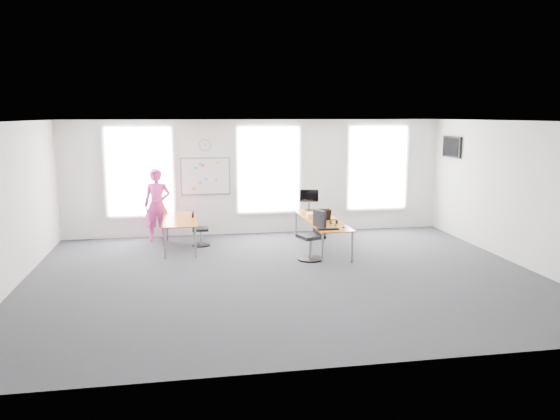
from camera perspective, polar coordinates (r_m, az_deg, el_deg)
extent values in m
plane|color=#25252A|center=(10.80, 0.51, -6.86)|extent=(10.00, 10.00, 0.00)
plane|color=silver|center=(10.34, 0.53, 9.26)|extent=(10.00, 10.00, 0.00)
plane|color=white|center=(14.38, -2.40, 3.45)|extent=(10.00, 0.00, 10.00)
plane|color=white|center=(6.65, 6.85, -4.25)|extent=(10.00, 0.00, 10.00)
plane|color=white|center=(10.75, -26.68, 0.19)|extent=(0.00, 10.00, 10.00)
plane|color=white|center=(12.39, 23.90, 1.56)|extent=(0.00, 10.00, 10.00)
cube|color=white|center=(14.25, -14.46, 3.90)|extent=(1.60, 0.06, 2.20)
cube|color=white|center=(14.38, -1.20, 4.26)|extent=(1.60, 0.06, 2.20)
cube|color=white|center=(15.13, 10.13, 4.39)|extent=(1.60, 0.06, 2.20)
cube|color=orange|center=(12.85, 4.35, -1.01)|extent=(0.77, 2.89, 0.03)
cylinder|color=gray|center=(11.54, 4.46, -4.06)|extent=(0.05, 0.05, 0.67)
cylinder|color=gray|center=(11.72, 7.55, -3.90)|extent=(0.05, 0.05, 0.67)
cylinder|color=gray|center=(14.17, 1.67, -1.40)|extent=(0.05, 0.05, 0.67)
cylinder|color=gray|center=(14.32, 4.22, -1.31)|extent=(0.05, 0.05, 0.67)
cube|color=orange|center=(13.02, -10.43, -0.96)|extent=(0.78, 1.95, 0.03)
cylinder|color=gray|center=(12.20, -11.94, -3.45)|extent=(0.05, 0.05, 0.68)
cylinder|color=gray|center=(12.20, -8.84, -3.36)|extent=(0.05, 0.05, 0.68)
cylinder|color=gray|center=(13.99, -11.72, -1.74)|extent=(0.05, 0.05, 0.68)
cylinder|color=gray|center=(13.99, -9.01, -1.66)|extent=(0.05, 0.05, 0.68)
cylinder|color=black|center=(11.97, 3.21, -5.11)|extent=(0.57, 0.57, 0.03)
cylinder|color=gray|center=(11.91, 3.22, -3.96)|extent=(0.07, 0.07, 0.46)
cube|color=black|center=(11.85, 3.23, -2.77)|extent=(0.61, 0.61, 0.08)
cube|color=black|center=(11.90, 4.15, -1.21)|extent=(0.20, 0.46, 0.50)
cylinder|color=black|center=(13.35, -8.25, -3.63)|extent=(0.45, 0.45, 0.03)
cylinder|color=gray|center=(13.31, -8.27, -2.82)|extent=(0.05, 0.05, 0.36)
cube|color=black|center=(13.27, -8.29, -1.99)|extent=(0.40, 0.40, 0.06)
cube|color=black|center=(13.23, -9.07, -0.98)|extent=(0.06, 0.36, 0.39)
imported|color=#DF3292|center=(13.90, -12.70, 0.52)|extent=(0.71, 0.51, 1.81)
cube|color=white|center=(14.23, -7.79, 3.50)|extent=(1.20, 0.03, 0.90)
cylinder|color=gray|center=(14.17, -7.87, 6.72)|extent=(0.30, 0.04, 0.30)
cube|color=black|center=(14.86, 17.52, 6.31)|extent=(0.06, 0.90, 0.55)
cube|color=black|center=(11.69, 5.01, -1.99)|extent=(0.48, 0.18, 0.02)
ellipsoid|color=black|center=(11.89, 6.66, -1.76)|extent=(0.08, 0.12, 0.04)
cylinder|color=black|center=(12.11, 5.77, -1.61)|extent=(0.07, 0.07, 0.01)
cylinder|color=black|center=(12.28, 5.31, -1.26)|extent=(0.04, 0.09, 0.09)
cylinder|color=black|center=(12.31, 5.94, -1.23)|extent=(0.04, 0.09, 0.09)
cylinder|color=gold|center=(12.28, 5.31, -1.26)|extent=(0.01, 0.10, 0.10)
cube|color=black|center=(12.29, 5.63, -1.02)|extent=(0.16, 0.02, 0.01)
cube|color=black|center=(12.69, 4.54, -0.47)|extent=(0.32, 0.07, 0.26)
cube|color=orange|center=(12.62, 4.63, -0.58)|extent=(0.31, 0.09, 0.24)
cube|color=black|center=(12.60, 4.65, -0.54)|extent=(0.32, 0.09, 0.26)
cube|color=beige|center=(12.99, 3.47, -0.57)|extent=(0.31, 0.24, 0.11)
cylinder|color=black|center=(14.03, 3.03, 0.03)|extent=(0.20, 0.20, 0.02)
cylinder|color=black|center=(14.02, 3.04, 0.43)|extent=(0.04, 0.04, 0.20)
cube|color=black|center=(13.96, 3.06, 1.50)|extent=(0.48, 0.10, 0.32)
cube|color=black|center=(13.95, 3.08, 1.49)|extent=(0.44, 0.07, 0.28)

